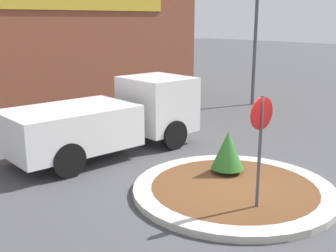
{
  "coord_description": "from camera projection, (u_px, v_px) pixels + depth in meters",
  "views": [
    {
      "loc": [
        -7.15,
        -6.09,
        3.98
      ],
      "look_at": [
        -0.57,
        1.73,
        1.39
      ],
      "focal_mm": 45.0,
      "sensor_mm": 36.0,
      "label": 1
    }
  ],
  "objects": [
    {
      "name": "ground_plane",
      "position": [
        234.0,
        193.0,
        9.96
      ],
      "size": [
        120.0,
        120.0,
        0.0
      ],
      "primitive_type": "plane",
      "color": "#474749"
    },
    {
      "name": "stop_sign",
      "position": [
        261.0,
        134.0,
        8.48
      ],
      "size": [
        0.67,
        0.07,
        2.52
      ],
      "color": "#4C4C51",
      "rests_on": "ground_plane"
    },
    {
      "name": "utility_truck",
      "position": [
        111.0,
        118.0,
        12.73
      ],
      "size": [
        6.0,
        2.41,
        2.16
      ],
      "rotation": [
        0.0,
        0.0,
        0.02
      ],
      "color": "white",
      "rests_on": "ground_plane"
    },
    {
      "name": "island_shrub",
      "position": [
        228.0,
        150.0,
        10.68
      ],
      "size": [
        0.83,
        0.83,
        1.08
      ],
      "color": "brown",
      "rests_on": "traffic_island"
    },
    {
      "name": "traffic_island",
      "position": [
        234.0,
        189.0,
        9.94
      ],
      "size": [
        4.77,
        4.77,
        0.16
      ],
      "color": "#BCB7AD",
      "rests_on": "ground_plane"
    },
    {
      "name": "light_pole",
      "position": [
        256.0,
        18.0,
        19.33
      ],
      "size": [
        0.7,
        0.3,
        6.94
      ],
      "color": "#4C4C51",
      "rests_on": "ground_plane"
    },
    {
      "name": "storefront_building",
      "position": [
        30.0,
        44.0,
        20.18
      ],
      "size": [
        16.0,
        6.07,
        5.63
      ],
      "color": "brown",
      "rests_on": "ground_plane"
    }
  ]
}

